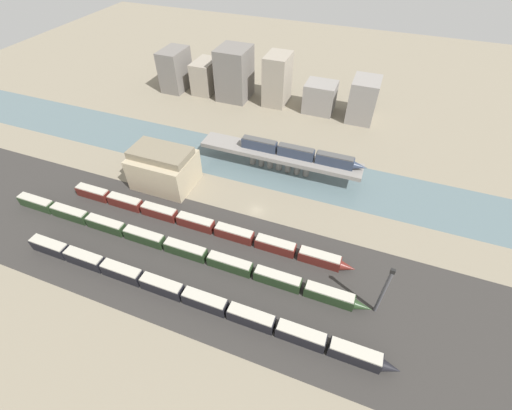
# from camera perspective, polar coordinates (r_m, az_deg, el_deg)

# --- Properties ---
(ground_plane) EXTENTS (400.00, 400.00, 0.00)m
(ground_plane) POSITION_cam_1_polar(r_m,az_deg,el_deg) (110.12, 0.06, -0.94)
(ground_plane) COLOR gray
(railbed_yard) EXTENTS (280.00, 42.00, 0.01)m
(railbed_yard) POSITION_cam_1_polar(r_m,az_deg,el_deg) (95.86, -5.10, -10.42)
(railbed_yard) COLOR #33302D
(railbed_yard) RESTS_ON ground
(river_water) EXTENTS (320.00, 23.81, 0.01)m
(river_water) POSITION_cam_1_polar(r_m,az_deg,el_deg) (126.83, 3.81, 6.02)
(river_water) COLOR slate
(river_water) RESTS_ON ground
(bridge) EXTENTS (58.45, 8.46, 7.01)m
(bridge) POSITION_cam_1_polar(r_m,az_deg,el_deg) (123.47, 3.93, 8.08)
(bridge) COLOR gray
(bridge) RESTS_ON ground
(train_on_bridge) EXTENTS (44.24, 2.89, 3.97)m
(train_on_bridge) POSITION_cam_1_polar(r_m,az_deg,el_deg) (120.13, 7.34, 8.60)
(train_on_bridge) COLOR #2D384C
(train_on_bridge) RESTS_ON bridge
(train_yard_near) EXTENTS (101.14, 3.17, 4.00)m
(train_yard_near) POSITION_cam_1_polar(r_m,az_deg,el_deg) (90.07, -11.26, -14.57)
(train_yard_near) COLOR black
(train_yard_near) RESTS_ON ground
(train_yard_mid) EXTENTS (112.24, 3.00, 3.69)m
(train_yard_mid) POSITION_cam_1_polar(r_m,az_deg,el_deg) (101.22, -14.23, -6.46)
(train_yard_mid) COLOR #23381E
(train_yard_mid) RESTS_ON ground
(train_yard_far) EXTENTS (92.44, 3.11, 3.62)m
(train_yard_far) POSITION_cam_1_polar(r_m,az_deg,el_deg) (105.02, -9.28, -3.10)
(train_yard_far) COLOR #5B1E19
(train_yard_far) RESTS_ON ground
(warehouse_building) EXTENTS (20.11, 15.49, 13.80)m
(warehouse_building) POSITION_cam_1_polar(r_m,az_deg,el_deg) (120.56, -15.12, 6.04)
(warehouse_building) COLOR tan
(warehouse_building) RESTS_ON ground
(signal_tower) EXTENTS (1.00, 0.87, 16.93)m
(signal_tower) POSITION_cam_1_polar(r_m,az_deg,el_deg) (86.61, 20.46, -13.35)
(signal_tower) COLOR #4C4C51
(signal_tower) RESTS_ON ground
(city_block_far_left) EXTENTS (10.30, 15.93, 19.01)m
(city_block_far_left) POSITION_cam_1_polar(r_m,az_deg,el_deg) (184.67, -13.29, 21.11)
(city_block_far_left) COLOR slate
(city_block_far_left) RESTS_ON ground
(city_block_left) EXTENTS (9.48, 15.33, 14.75)m
(city_block_left) POSITION_cam_1_polar(r_m,az_deg,el_deg) (180.22, -8.40, 20.46)
(city_block_left) COLOR gray
(city_block_left) RESTS_ON ground
(city_block_center) EXTENTS (14.04, 15.64, 23.23)m
(city_block_center) POSITION_cam_1_polar(r_m,az_deg,el_deg) (170.94, -3.61, 21.04)
(city_block_center) COLOR slate
(city_block_center) RESTS_ON ground
(city_block_right) EXTENTS (10.27, 14.10, 22.18)m
(city_block_right) POSITION_cam_1_polar(r_m,az_deg,el_deg) (166.22, 3.56, 20.16)
(city_block_right) COLOR gray
(city_block_right) RESTS_ON ground
(city_block_far_right) EXTENTS (13.39, 11.74, 12.92)m
(city_block_far_right) POSITION_cam_1_polar(r_m,az_deg,el_deg) (163.10, 10.60, 17.25)
(city_block_far_right) COLOR gray
(city_block_far_right) RESTS_ON ground
(city_block_tall) EXTENTS (11.12, 14.39, 17.73)m
(city_block_tall) POSITION_cam_1_polar(r_m,az_deg,el_deg) (159.83, 17.43, 16.41)
(city_block_tall) COLOR gray
(city_block_tall) RESTS_ON ground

